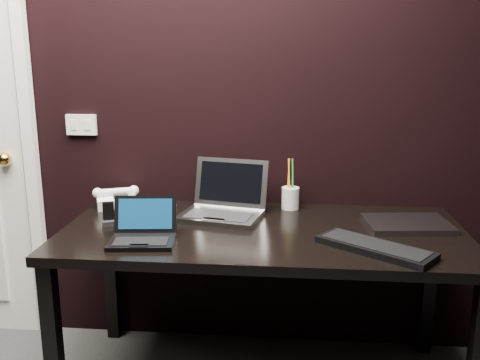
# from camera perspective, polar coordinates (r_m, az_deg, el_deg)

# --- Properties ---
(wall_back) EXTENTS (4.00, 0.00, 4.00)m
(wall_back) POSITION_cam_1_polar(r_m,az_deg,el_deg) (2.59, -3.68, 9.72)
(wall_back) COLOR black
(wall_back) RESTS_ON ground
(wall_switch) EXTENTS (0.15, 0.02, 0.10)m
(wall_switch) POSITION_cam_1_polar(r_m,az_deg,el_deg) (2.76, -16.56, 5.67)
(wall_switch) COLOR silver
(wall_switch) RESTS_ON wall_back
(desk) EXTENTS (1.70, 0.80, 0.74)m
(desk) POSITION_cam_1_polar(r_m,az_deg,el_deg) (2.30, 2.46, -7.09)
(desk) COLOR black
(desk) RESTS_ON ground
(netbook) EXTENTS (0.28, 0.25, 0.16)m
(netbook) POSITION_cam_1_polar(r_m,az_deg,el_deg) (2.15, -10.32, -5.63)
(netbook) COLOR black
(netbook) RESTS_ON desk
(silver_laptop) EXTENTS (0.41, 0.38, 0.24)m
(silver_laptop) POSITION_cam_1_polar(r_m,az_deg,el_deg) (2.43, -1.78, -2.83)
(silver_laptop) COLOR gray
(silver_laptop) RESTS_ON desk
(ext_keyboard) EXTENTS (0.45, 0.39, 0.03)m
(ext_keyboard) POSITION_cam_1_polar(r_m,az_deg,el_deg) (2.09, 14.21, -6.98)
(ext_keyboard) COLOR black
(ext_keyboard) RESTS_ON desk
(closed_laptop) EXTENTS (0.37, 0.29, 0.02)m
(closed_laptop) POSITION_cam_1_polar(r_m,az_deg,el_deg) (2.41, 17.41, -4.49)
(closed_laptop) COLOR #939399
(closed_laptop) RESTS_ON desk
(desk_phone) EXTENTS (0.23, 0.22, 0.11)m
(desk_phone) POSITION_cam_1_polar(r_m,az_deg,el_deg) (2.65, -13.07, -1.93)
(desk_phone) COLOR white
(desk_phone) RESTS_ON desk
(mobile_phone) EXTENTS (0.07, 0.07, 0.10)m
(mobile_phone) POSITION_cam_1_polar(r_m,az_deg,el_deg) (2.39, -13.83, -3.77)
(mobile_phone) COLOR black
(mobile_phone) RESTS_ON desk
(pen_cup) EXTENTS (0.10, 0.10, 0.24)m
(pen_cup) POSITION_cam_1_polar(r_m,az_deg,el_deg) (2.56, 5.39, -1.82)
(pen_cup) COLOR silver
(pen_cup) RESTS_ON desk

